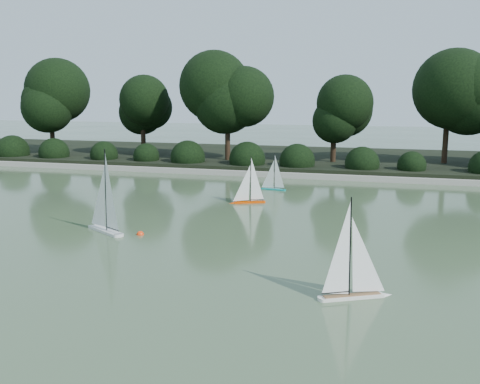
# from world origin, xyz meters

# --- Properties ---
(ground) EXTENTS (80.00, 80.00, 0.00)m
(ground) POSITION_xyz_m (0.00, 0.00, 0.00)
(ground) COLOR #2F462A
(ground) RESTS_ON ground
(pond_coping) EXTENTS (40.00, 0.35, 0.18)m
(pond_coping) POSITION_xyz_m (0.00, 9.00, 0.09)
(pond_coping) COLOR gray
(pond_coping) RESTS_ON ground
(far_bank) EXTENTS (40.00, 8.00, 0.30)m
(far_bank) POSITION_xyz_m (0.00, 13.00, 0.15)
(far_bank) COLOR black
(far_bank) RESTS_ON ground
(tree_line) EXTENTS (26.31, 3.93, 4.39)m
(tree_line) POSITION_xyz_m (1.23, 11.44, 2.64)
(tree_line) COLOR black
(tree_line) RESTS_ON ground
(shrub_hedge) EXTENTS (29.10, 1.10, 1.10)m
(shrub_hedge) POSITION_xyz_m (0.00, 9.90, 0.45)
(shrub_hedge) COLOR black
(shrub_hedge) RESTS_ON ground
(sailboat_white_a) EXTENTS (1.23, 0.85, 1.84)m
(sailboat_white_a) POSITION_xyz_m (-2.65, 0.83, 0.29)
(sailboat_white_a) COLOR silver
(sailboat_white_a) RESTS_ON ground
(sailboat_white_b) EXTENTS (1.06, 0.65, 1.53)m
(sailboat_white_b) POSITION_xyz_m (2.71, -1.51, 0.24)
(sailboat_white_b) COLOR silver
(sailboat_white_b) RESTS_ON ground
(sailboat_orange) EXTENTS (0.93, 0.52, 1.33)m
(sailboat_orange) POSITION_xyz_m (-0.51, 4.45, 0.21)
(sailboat_orange) COLOR #E83F00
(sailboat_orange) RESTS_ON ground
(sailboat_teal) EXTENTS (0.87, 0.26, 1.18)m
(sailboat_teal) POSITION_xyz_m (-0.31, 6.56, 0.19)
(sailboat_teal) COLOR #098782
(sailboat_teal) RESTS_ON ground
(race_buoy) EXTENTS (0.15, 0.15, 0.15)m
(race_buoy) POSITION_xyz_m (-1.76, 0.77, 0.00)
(race_buoy) COLOR #FA390D
(race_buoy) RESTS_ON ground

